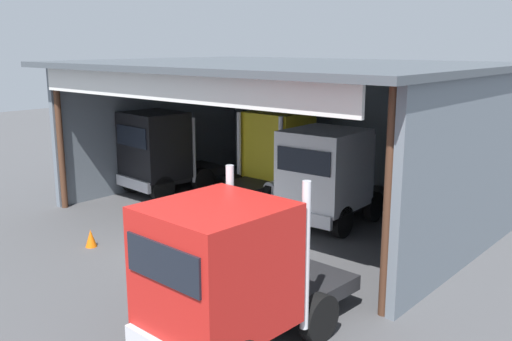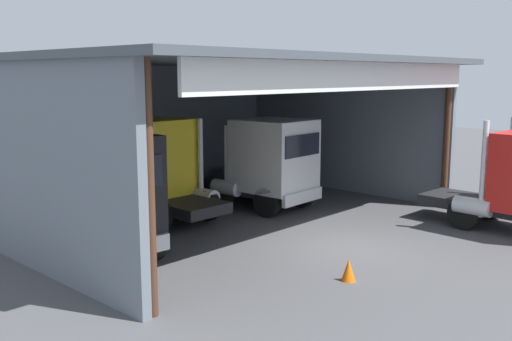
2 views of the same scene
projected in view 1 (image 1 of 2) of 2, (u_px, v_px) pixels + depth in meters
ground_plane at (181, 249)px, 17.64m from camera, size 80.00×80.00×0.00m
workshop_shed at (298, 108)px, 21.22m from camera, size 14.89×11.21×5.62m
truck_black_left_bay at (159, 152)px, 23.77m from camera, size 2.69×4.59×3.50m
truck_yellow_center_bay at (274, 154)px, 23.20m from camera, size 2.59×4.13×3.56m
truck_white_center_right_bay at (327, 175)px, 19.52m from camera, size 2.68×4.85×3.42m
truck_red_center_left_bay at (228, 275)px, 11.31m from camera, size 2.59×5.31×3.65m
oil_drum at (439, 200)px, 21.52m from camera, size 0.58×0.58×0.91m
tool_cart at (422, 202)px, 21.02m from camera, size 0.90×0.60×1.00m
traffic_cone at (91, 238)px, 17.77m from camera, size 0.36×0.36×0.56m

